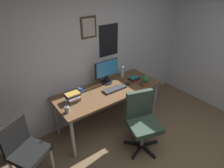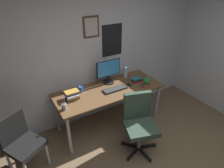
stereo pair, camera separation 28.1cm
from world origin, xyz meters
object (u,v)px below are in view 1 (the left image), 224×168
object	(u,v)px
keyboard	(114,89)
coffee_mug_near	(80,91)
office_chair	(142,119)
computer_mouse	(128,84)
book_stack_right	(134,79)
water_bottle	(122,71)
side_chair	(24,148)
potted_plant	(145,80)
monitor	(107,71)
pen_cup	(67,109)
book_stack_left	(73,97)

from	to	relation	value
keyboard	coffee_mug_near	bearing A→B (deg)	155.37
office_chair	computer_mouse	distance (m)	0.74
coffee_mug_near	book_stack_right	xyz separation A→B (m)	(1.02, -0.18, -0.02)
office_chair	water_bottle	bearing A→B (deg)	67.70
side_chair	potted_plant	size ratio (longest dim) A/B	4.49
computer_mouse	keyboard	bearing A→B (deg)	-179.94
computer_mouse	coffee_mug_near	xyz separation A→B (m)	(-0.82, 0.24, 0.03)
office_chair	side_chair	bearing A→B (deg)	162.58
monitor	pen_cup	bearing A→B (deg)	-158.01
side_chair	book_stack_right	bearing A→B (deg)	5.38
side_chair	monitor	distance (m)	1.73
book_stack_left	book_stack_right	size ratio (longest dim) A/B	1.12
pen_cup	book_stack_right	xyz separation A→B (m)	(1.42, 0.16, -0.02)
coffee_mug_near	book_stack_right	world-z (taller)	coffee_mug_near
keyboard	coffee_mug_near	size ratio (longest dim) A/B	3.85
water_bottle	computer_mouse	bearing A→B (deg)	-112.09
book_stack_left	potted_plant	bearing A→B (deg)	-14.01
side_chair	computer_mouse	size ratio (longest dim) A/B	7.95
monitor	pen_cup	world-z (taller)	monitor
water_bottle	coffee_mug_near	distance (m)	0.95
office_chair	keyboard	distance (m)	0.69
book_stack_right	keyboard	bearing A→B (deg)	-173.64
side_chair	computer_mouse	distance (m)	1.89
keyboard	pen_cup	xyz separation A→B (m)	(-0.92, -0.10, 0.04)
pen_cup	book_stack_left	xyz separation A→B (m)	(0.19, 0.21, 0.02)
office_chair	monitor	world-z (taller)	monitor
potted_plant	pen_cup	distance (m)	1.43
potted_plant	book_stack_right	distance (m)	0.27
water_bottle	pen_cup	size ratio (longest dim) A/B	1.26
office_chair	book_stack_right	size ratio (longest dim) A/B	4.86
keyboard	coffee_mug_near	distance (m)	0.57
book_stack_left	computer_mouse	bearing A→B (deg)	-5.94
side_chair	coffee_mug_near	distance (m)	1.16
monitor	water_bottle	size ratio (longest dim) A/B	1.82
water_bottle	book_stack_left	bearing A→B (deg)	-169.63
office_chair	pen_cup	world-z (taller)	same
side_chair	potted_plant	distance (m)	2.11
pen_cup	keyboard	bearing A→B (deg)	6.41
office_chair	monitor	size ratio (longest dim) A/B	2.07
monitor	water_bottle	bearing A→B (deg)	5.10
side_chair	monitor	bearing A→B (deg)	14.70
side_chair	water_bottle	world-z (taller)	water_bottle
office_chair	keyboard	xyz separation A→B (m)	(-0.04, 0.64, 0.24)
keyboard	book_stack_right	bearing A→B (deg)	6.36
office_chair	side_chair	xyz separation A→B (m)	(-1.60, 0.50, -0.03)
keyboard	office_chair	bearing A→B (deg)	-86.88
keyboard	computer_mouse	distance (m)	0.30
book_stack_right	monitor	bearing A→B (deg)	154.20
book_stack_right	potted_plant	bearing A→B (deg)	-88.32
water_bottle	monitor	bearing A→B (deg)	-174.90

